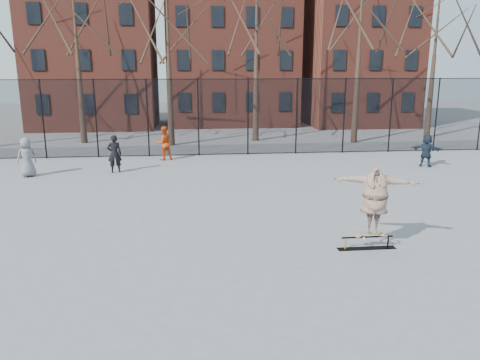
{
  "coord_description": "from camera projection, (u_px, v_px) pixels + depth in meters",
  "views": [
    {
      "loc": [
        -1.74,
        -11.45,
        4.66
      ],
      "look_at": [
        -0.41,
        1.5,
        1.45
      ],
      "focal_mm": 35.0,
      "sensor_mm": 36.0,
      "label": 1
    }
  ],
  "objects": [
    {
      "name": "skateboard",
      "position": [
        372.0,
        234.0,
        12.12
      ],
      "size": [
        0.8,
        0.19,
        0.09
      ],
      "primitive_type": null,
      "color": "#A76C42",
      "rests_on": "skate_rail"
    },
    {
      "name": "bystander_navy",
      "position": [
        426.0,
        150.0,
        21.88
      ],
      "size": [
        1.43,
        1.18,
        1.53
      ],
      "primitive_type": "imported",
      "rotation": [
        0.0,
        0.0,
        2.54
      ],
      "color": "#1A2534",
      "rests_on": "ground"
    },
    {
      "name": "rowhouses",
      "position": [
        222.0,
        46.0,
        36.08
      ],
      "size": [
        29.0,
        7.0,
        13.0
      ],
      "color": "brown",
      "rests_on": "ground"
    },
    {
      "name": "bystander_black",
      "position": [
        115.0,
        154.0,
        20.64
      ],
      "size": [
        0.68,
        0.51,
        1.69
      ],
      "primitive_type": "imported",
      "rotation": [
        0.0,
        0.0,
        3.32
      ],
      "color": "black",
      "rests_on": "ground"
    },
    {
      "name": "tree_row",
      "position": [
        215.0,
        17.0,
        27.12
      ],
      "size": [
        33.66,
        7.46,
        10.67
      ],
      "color": "black",
      "rests_on": "ground"
    },
    {
      "name": "bystander_grey",
      "position": [
        27.0,
        157.0,
        19.88
      ],
      "size": [
        0.98,
        0.92,
        1.69
      ],
      "primitive_type": "imported",
      "rotation": [
        0.0,
        0.0,
        3.76
      ],
      "color": "slate",
      "rests_on": "ground"
    },
    {
      "name": "skate_rail",
      "position": [
        367.0,
        244.0,
        12.17
      ],
      "size": [
        1.54,
        0.24,
        0.34
      ],
      "color": "black",
      "rests_on": "ground"
    },
    {
      "name": "ground",
      "position": [
        261.0,
        246.0,
        12.34
      ],
      "size": [
        100.0,
        100.0,
        0.0
      ],
      "primitive_type": "plane",
      "color": "slate"
    },
    {
      "name": "bystander_red",
      "position": [
        164.0,
        143.0,
        23.42
      ],
      "size": [
        1.02,
        0.94,
        1.7
      ],
      "primitive_type": "imported",
      "rotation": [
        0.0,
        0.0,
        3.59
      ],
      "color": "#BF3B10",
      "rests_on": "ground"
    },
    {
      "name": "skater",
      "position": [
        375.0,
        201.0,
        11.9
      ],
      "size": [
        2.19,
        1.2,
        1.72
      ],
      "primitive_type": "imported",
      "rotation": [
        0.0,
        0.0,
        -0.32
      ],
      "color": "#593586",
      "rests_on": "skateboard"
    },
    {
      "name": "fence",
      "position": [
        225.0,
        116.0,
        24.41
      ],
      "size": [
        34.03,
        0.07,
        4.0
      ],
      "color": "black",
      "rests_on": "ground"
    }
  ]
}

